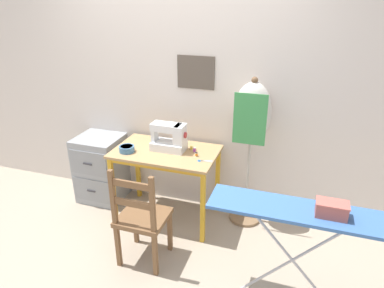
{
  "coord_description": "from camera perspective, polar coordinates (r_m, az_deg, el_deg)",
  "views": [
    {
      "loc": [
        1.19,
        -2.46,
        2.13
      ],
      "look_at": [
        0.28,
        0.28,
        0.88
      ],
      "focal_mm": 32.0,
      "sensor_mm": 36.0,
      "label": 1
    }
  ],
  "objects": [
    {
      "name": "ironing_board",
      "position": [
        2.44,
        17.41,
        -11.32
      ],
      "size": [
        1.21,
        0.31,
        0.84
      ],
      "color": "#3D6BAD",
      "rests_on": "ground_plane"
    },
    {
      "name": "ground_plane",
      "position": [
        3.47,
        -6.02,
        -14.63
      ],
      "size": [
        14.0,
        14.0,
        0.0
      ],
      "primitive_type": "plane",
      "color": "tan"
    },
    {
      "name": "storage_box",
      "position": [
        2.38,
        22.25,
        -10.01
      ],
      "size": [
        0.2,
        0.12,
        0.1
      ],
      "color": "#AD564C",
      "rests_on": "ironing_board"
    },
    {
      "name": "wooden_chair",
      "position": [
        2.94,
        -8.4,
        -12.17
      ],
      "size": [
        0.4,
        0.38,
        0.92
      ],
      "color": "brown",
      "rests_on": "ground_plane"
    },
    {
      "name": "sewing_table",
      "position": [
        3.34,
        -4.46,
        -2.73
      ],
      "size": [
        1.0,
        0.61,
        0.76
      ],
      "color": "tan",
      "rests_on": "ground_plane"
    },
    {
      "name": "fabric_bowl",
      "position": [
        3.32,
        -10.82,
        -0.78
      ],
      "size": [
        0.15,
        0.15,
        0.06
      ],
      "color": "teal",
      "rests_on": "sewing_table"
    },
    {
      "name": "scissors",
      "position": [
        3.09,
        1.79,
        -2.83
      ],
      "size": [
        0.14,
        0.07,
        0.01
      ],
      "color": "silver",
      "rests_on": "sewing_table"
    },
    {
      "name": "dress_form",
      "position": [
        3.19,
        9.92,
        3.96
      ],
      "size": [
        0.35,
        0.32,
        1.49
      ],
      "color": "#846647",
      "rests_on": "ground_plane"
    },
    {
      "name": "thread_spool_mid_table",
      "position": [
        3.27,
        0.41,
        -0.95
      ],
      "size": [
        0.03,
        0.03,
        0.04
      ],
      "color": "purple",
      "rests_on": "sewing_table"
    },
    {
      "name": "filing_cabinet",
      "position": [
        3.95,
        -14.88,
        -3.9
      ],
      "size": [
        0.47,
        0.46,
        0.74
      ],
      "color": "#93999E",
      "rests_on": "ground_plane"
    },
    {
      "name": "wall_back",
      "position": [
        3.46,
        -2.3,
        9.15
      ],
      "size": [
        10.0,
        0.07,
        2.55
      ],
      "color": "silver",
      "rests_on": "ground_plane"
    },
    {
      "name": "sewing_machine",
      "position": [
        3.27,
        -3.63,
        1.03
      ],
      "size": [
        0.34,
        0.19,
        0.29
      ],
      "color": "white",
      "rests_on": "sewing_table"
    },
    {
      "name": "thread_spool_far_edge",
      "position": [
        3.18,
        0.74,
        -1.76
      ],
      "size": [
        0.03,
        0.03,
        0.04
      ],
      "color": "orange",
      "rests_on": "sewing_table"
    },
    {
      "name": "thread_spool_near_machine",
      "position": [
        3.32,
        -0.11,
        -0.66
      ],
      "size": [
        0.03,
        0.03,
        0.03
      ],
      "color": "yellow",
      "rests_on": "sewing_table"
    }
  ]
}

